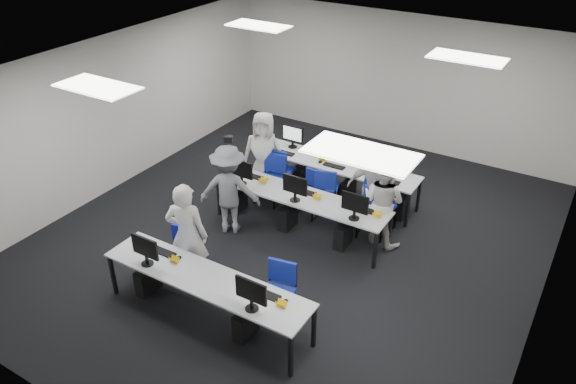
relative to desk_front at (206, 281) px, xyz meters
The scene contains 23 objects.
room 2.54m from the desk_front, 90.00° to the left, with size 9.00×9.02×3.00m.
ceiling_panels 3.33m from the desk_front, 90.00° to the left, with size 5.20×4.60×0.02m.
desk_front is the anchor object (origin of this frame).
desk_mid 2.60m from the desk_front, 90.00° to the left, with size 3.20×0.70×0.73m.
desk_back 4.00m from the desk_front, 90.00° to the left, with size 3.20×0.70×0.73m.
equipment_front 0.38m from the desk_front, behind, with size 2.51×0.41×1.19m.
equipment_mid 2.61m from the desk_front, 94.24° to the left, with size 2.91×0.41×1.19m.
equipment_back 4.04m from the desk_front, 87.27° to the left, with size 2.91×0.41×1.19m.
chair_0 1.20m from the desk_front, 149.45° to the left, with size 0.51×0.54×0.82m.
chair_1 1.07m from the desk_front, 30.79° to the left, with size 0.52×0.55×0.90m.
chair_2 3.41m from the desk_front, 107.46° to the left, with size 0.50×0.54×0.99m.
chair_3 3.24m from the desk_front, 92.57° to the left, with size 0.42×0.46×0.83m.
chair_4 3.42m from the desk_front, 71.07° to the left, with size 0.57×0.60×0.96m.
chair_5 3.70m from the desk_front, 105.84° to the left, with size 0.54×0.57×0.96m.
chair_6 3.54m from the desk_front, 89.54° to the left, with size 0.56×0.58×0.89m.
chair_7 3.59m from the desk_front, 71.12° to the left, with size 0.53×0.56×0.91m.
handbag 3.02m from the desk_front, 117.84° to the left, with size 0.30×0.19×0.25m, color #A28654.
student_0 0.91m from the desk_front, 145.24° to the left, with size 0.64×0.42×1.75m, color #BAB7AF.
student_1 3.35m from the desk_front, 66.60° to the left, with size 0.76×0.60×1.57m, color #BAB7AF.
student_2 3.67m from the desk_front, 110.71° to the left, with size 0.82×0.54×1.68m, color #BAB7AF.
student_3 3.58m from the desk_front, 74.47° to the left, with size 0.88×0.37×1.50m, color #BAB7AF.
photographer 2.27m from the desk_front, 118.13° to the left, with size 1.06×0.61×1.64m, color slate.
dslr_camera 2.65m from the desk_front, 117.86° to the left, with size 0.14×0.18×0.10m, color black.
Camera 1 is at (4.12, -6.99, 5.63)m, focal length 35.00 mm.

